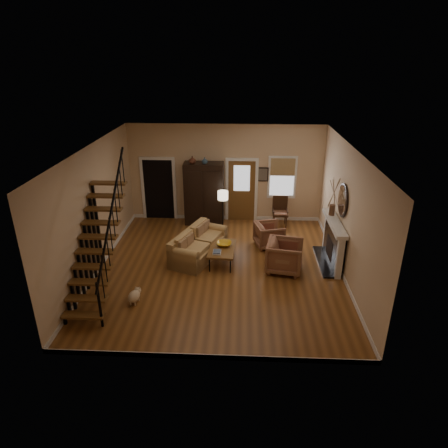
{
  "coord_description": "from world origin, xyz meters",
  "views": [
    {
      "loc": [
        0.58,
        -9.46,
        5.44
      ],
      "look_at": [
        0.1,
        0.4,
        1.15
      ],
      "focal_mm": 32.0,
      "sensor_mm": 36.0,
      "label": 1
    }
  ],
  "objects_px": {
    "sofa": "(199,245)",
    "armchair_right": "(269,235)",
    "armchair_left": "(285,256)",
    "coffee_table": "(222,255)",
    "floor_lamp": "(223,212)",
    "armoire": "(204,194)",
    "side_chair": "(280,212)"
  },
  "relations": [
    {
      "from": "floor_lamp",
      "to": "armchair_right",
      "type": "bearing_deg",
      "value": -31.49
    },
    {
      "from": "coffee_table",
      "to": "side_chair",
      "type": "xyz_separation_m",
      "value": [
        1.8,
        2.62,
        0.28
      ]
    },
    {
      "from": "armchair_right",
      "to": "coffee_table",
      "type": "bearing_deg",
      "value": 114.71
    },
    {
      "from": "side_chair",
      "to": "armchair_left",
      "type": "bearing_deg",
      "value": -92.17
    },
    {
      "from": "armchair_right",
      "to": "side_chair",
      "type": "distance_m",
      "value": 1.57
    },
    {
      "from": "armchair_right",
      "to": "side_chair",
      "type": "bearing_deg",
      "value": -31.1
    },
    {
      "from": "sofa",
      "to": "floor_lamp",
      "type": "xyz_separation_m",
      "value": [
        0.6,
        1.67,
        0.33
      ]
    },
    {
      "from": "armchair_left",
      "to": "floor_lamp",
      "type": "relative_size",
      "value": 0.66
    },
    {
      "from": "floor_lamp",
      "to": "side_chair",
      "type": "distance_m",
      "value": 1.99
    },
    {
      "from": "armchair_left",
      "to": "coffee_table",
      "type": "bearing_deg",
      "value": 89.13
    },
    {
      "from": "armchair_right",
      "to": "floor_lamp",
      "type": "xyz_separation_m",
      "value": [
        -1.44,
        0.88,
        0.35
      ]
    },
    {
      "from": "coffee_table",
      "to": "floor_lamp",
      "type": "relative_size",
      "value": 0.84
    },
    {
      "from": "armchair_left",
      "to": "floor_lamp",
      "type": "distance_m",
      "value": 2.94
    },
    {
      "from": "sofa",
      "to": "armchair_left",
      "type": "bearing_deg",
      "value": 5.31
    },
    {
      "from": "armchair_left",
      "to": "floor_lamp",
      "type": "height_order",
      "value": "floor_lamp"
    },
    {
      "from": "coffee_table",
      "to": "armchair_right",
      "type": "distance_m",
      "value": 1.76
    },
    {
      "from": "armchair_left",
      "to": "floor_lamp",
      "type": "bearing_deg",
      "value": 47.56
    },
    {
      "from": "sofa",
      "to": "floor_lamp",
      "type": "height_order",
      "value": "floor_lamp"
    },
    {
      "from": "armoire",
      "to": "sofa",
      "type": "height_order",
      "value": "armoire"
    },
    {
      "from": "coffee_table",
      "to": "side_chair",
      "type": "bearing_deg",
      "value": 55.46
    },
    {
      "from": "floor_lamp",
      "to": "sofa",
      "type": "bearing_deg",
      "value": -109.65
    },
    {
      "from": "armchair_right",
      "to": "side_chair",
      "type": "relative_size",
      "value": 0.79
    },
    {
      "from": "side_chair",
      "to": "sofa",
      "type": "bearing_deg",
      "value": -137.25
    },
    {
      "from": "armoire",
      "to": "armchair_right",
      "type": "xyz_separation_m",
      "value": [
        2.11,
        -1.7,
        -0.68
      ]
    },
    {
      "from": "armoire",
      "to": "sofa",
      "type": "distance_m",
      "value": 2.58
    },
    {
      "from": "sofa",
      "to": "armchair_right",
      "type": "height_order",
      "value": "sofa"
    },
    {
      "from": "sofa",
      "to": "coffee_table",
      "type": "bearing_deg",
      "value": -4.83
    },
    {
      "from": "coffee_table",
      "to": "side_chair",
      "type": "relative_size",
      "value": 1.18
    },
    {
      "from": "armchair_left",
      "to": "side_chair",
      "type": "distance_m",
      "value": 2.96
    },
    {
      "from": "sofa",
      "to": "armchair_left",
      "type": "height_order",
      "value": "armchair_left"
    },
    {
      "from": "coffee_table",
      "to": "side_chair",
      "type": "distance_m",
      "value": 3.19
    },
    {
      "from": "sofa",
      "to": "side_chair",
      "type": "xyz_separation_m",
      "value": [
        2.48,
        2.29,
        0.13
      ]
    }
  ]
}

